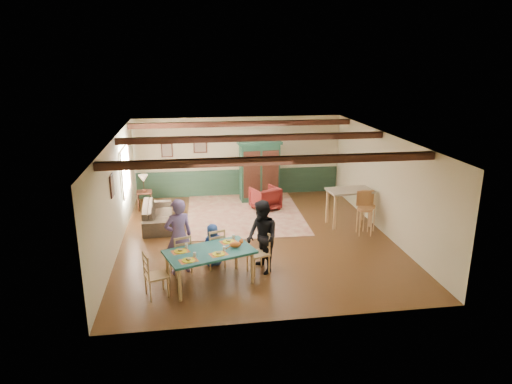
{
  "coord_description": "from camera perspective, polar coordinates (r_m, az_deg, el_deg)",
  "views": [
    {
      "loc": [
        -1.64,
        -11.17,
        4.63
      ],
      "look_at": [
        0.06,
        0.39,
        1.15
      ],
      "focal_mm": 32.0,
      "sensor_mm": 36.0,
      "label": 1
    }
  ],
  "objects": [
    {
      "name": "place_setting_near_center",
      "position": [
        9.41,
        -4.71,
        -7.49
      ],
      "size": [
        0.47,
        0.41,
        0.11
      ],
      "primitive_type": null,
      "rotation": [
        0.0,
        0.0,
        0.34
      ],
      "color": "yellow",
      "rests_on": "dining_table"
    },
    {
      "name": "dining_chair_far_right",
      "position": [
        10.46,
        -5.24,
        -6.9
      ],
      "size": [
        0.54,
        0.55,
        0.95
      ],
      "primitive_type": null,
      "rotation": [
        0.0,
        0.0,
        3.48
      ],
      "color": "tan",
      "rests_on": "floor"
    },
    {
      "name": "bar_stool_right",
      "position": [
        12.96,
        13.82,
        -2.3
      ],
      "size": [
        0.43,
        0.46,
        1.09
      ],
      "primitive_type": null,
      "rotation": [
        0.0,
        0.0,
        -0.11
      ],
      "color": "#A46F3F",
      "rests_on": "floor"
    },
    {
      "name": "place_setting_far_right",
      "position": [
        9.99,
        -3.45,
        -5.98
      ],
      "size": [
        0.47,
        0.41,
        0.11
      ],
      "primitive_type": null,
      "rotation": [
        0.0,
        0.0,
        0.34
      ],
      "color": "yellow",
      "rests_on": "dining_table"
    },
    {
      "name": "ceiling_beam_mid",
      "position": [
        11.86,
        -0.29,
        6.77
      ],
      "size": [
        6.95,
        0.16,
        0.16
      ],
      "primitive_type": "cube",
      "color": "black",
      "rests_on": "ceiling"
    },
    {
      "name": "picture_left_wall",
      "position": [
        11.11,
        -17.54,
        0.76
      ],
      "size": [
        0.04,
        0.42,
        0.52
      ],
      "primitive_type": null,
      "color": "tan",
      "rests_on": "wall_left"
    },
    {
      "name": "counter_table",
      "position": [
        13.21,
        11.55,
        -1.88
      ],
      "size": [
        1.31,
        0.83,
        1.05
      ],
      "primitive_type": null,
      "rotation": [
        0.0,
        0.0,
        0.08
      ],
      "color": "#B5A98C",
      "rests_on": "floor"
    },
    {
      "name": "armoire",
      "position": [
        15.06,
        0.44,
        2.62
      ],
      "size": [
        1.44,
        0.65,
        1.99
      ],
      "primitive_type": "cube",
      "rotation": [
        0.0,
        0.0,
        0.06
      ],
      "color": "#153626",
      "rests_on": "floor"
    },
    {
      "name": "dining_chair_end_right",
      "position": [
        10.16,
        0.26,
        -7.58
      ],
      "size": [
        0.55,
        0.54,
        0.95
      ],
      "primitive_type": null,
      "rotation": [
        0.0,
        0.0,
        -1.24
      ],
      "color": "tan",
      "rests_on": "floor"
    },
    {
      "name": "floor",
      "position": [
        12.2,
        -0.01,
        -5.72
      ],
      "size": [
        8.0,
        8.0,
        0.0
      ],
      "primitive_type": "plane",
      "color": "#492A14",
      "rests_on": "ground"
    },
    {
      "name": "person_child",
      "position": [
        10.52,
        -5.41,
        -6.61
      ],
      "size": [
        0.57,
        0.46,
        1.0
      ],
      "primitive_type": "imported",
      "rotation": [
        0.0,
        0.0,
        3.48
      ],
      "color": "#23448D",
      "rests_on": "floor"
    },
    {
      "name": "cat",
      "position": [
        9.69,
        -2.6,
        -6.5
      ],
      "size": [
        0.38,
        0.25,
        0.18
      ],
      "primitive_type": null,
      "rotation": [
        0.0,
        0.0,
        0.34
      ],
      "color": "orange",
      "rests_on": "dining_table"
    },
    {
      "name": "picture_back_b",
      "position": [
        15.45,
        -11.07,
        5.15
      ],
      "size": [
        0.38,
        0.04,
        0.48
      ],
      "primitive_type": null,
      "color": "tan",
      "rests_on": "wall_back"
    },
    {
      "name": "wall_right",
      "position": [
        12.73,
        15.79,
        1.01
      ],
      "size": [
        0.02,
        8.0,
        2.7
      ],
      "primitive_type": "cube",
      "color": "beige",
      "rests_on": "floor"
    },
    {
      "name": "ceiling",
      "position": [
        11.45,
        -0.01,
        6.88
      ],
      "size": [
        7.0,
        8.0,
        0.02
      ],
      "primitive_type": "cube",
      "color": "silver",
      "rests_on": "wall_back"
    },
    {
      "name": "dining_chair_far_left",
      "position": [
        10.22,
        -9.4,
        -7.66
      ],
      "size": [
        0.54,
        0.55,
        0.95
      ],
      "primitive_type": null,
      "rotation": [
        0.0,
        0.0,
        3.48
      ],
      "color": "tan",
      "rests_on": "floor"
    },
    {
      "name": "end_table",
      "position": [
        14.77,
        -13.72,
        -1.0
      ],
      "size": [
        0.51,
        0.51,
        0.58
      ],
      "primitive_type": null,
      "rotation": [
        0.0,
        0.0,
        0.09
      ],
      "color": "black",
      "rests_on": "floor"
    },
    {
      "name": "dining_chair_end_left",
      "position": [
        9.41,
        -12.37,
        -10.06
      ],
      "size": [
        0.55,
        0.54,
        0.95
      ],
      "primitive_type": null,
      "rotation": [
        0.0,
        0.0,
        1.91
      ],
      "color": "tan",
      "rests_on": "floor"
    },
    {
      "name": "wall_back",
      "position": [
        15.61,
        -2.15,
        4.44
      ],
      "size": [
        7.0,
        0.02,
        2.7
      ],
      "primitive_type": "cube",
      "color": "beige",
      "rests_on": "floor"
    },
    {
      "name": "window_left",
      "position": [
        13.36,
        -16.02,
        2.6
      ],
      "size": [
        0.06,
        1.6,
        1.3
      ],
      "primitive_type": null,
      "color": "white",
      "rests_on": "wall_left"
    },
    {
      "name": "table_lamp",
      "position": [
        14.61,
        -13.87,
        1.07
      ],
      "size": [
        0.32,
        0.32,
        0.53
      ],
      "primitive_type": null,
      "rotation": [
        0.0,
        0.0,
        -0.1
      ],
      "color": "#D3AE89",
      "rests_on": "end_table"
    },
    {
      "name": "armchair",
      "position": [
        14.31,
        1.17,
        -0.78
      ],
      "size": [
        1.02,
        1.03,
        0.72
      ],
      "primitive_type": "imported",
      "rotation": [
        0.0,
        0.0,
        -2.75
      ],
      "color": "#430D0F",
      "rests_on": "floor"
    },
    {
      "name": "wainscot_back",
      "position": [
        15.8,
        -2.11,
        1.23
      ],
      "size": [
        6.95,
        0.03,
        0.9
      ],
      "primitive_type": "cube",
      "color": "#203A2A",
      "rests_on": "floor"
    },
    {
      "name": "place_setting_near_left",
      "position": [
        9.2,
        -8.45,
        -8.19
      ],
      "size": [
        0.47,
        0.41,
        0.11
      ],
      "primitive_type": null,
      "rotation": [
        0.0,
        0.0,
        0.34
      ],
      "color": "yellow",
      "rests_on": "dining_table"
    },
    {
      "name": "ceiling_beam_back",
      "position": [
        14.41,
        -1.76,
        8.51
      ],
      "size": [
        6.95,
        0.16,
        0.16
      ],
      "primitive_type": "cube",
      "color": "black",
      "rests_on": "ceiling"
    },
    {
      "name": "sofa",
      "position": [
        13.3,
        -12.16,
        -2.78
      ],
      "size": [
        0.9,
        2.11,
        0.61
      ],
      "primitive_type": "imported",
      "rotation": [
        0.0,
        0.0,
        1.61
      ],
      "color": "#392F23",
      "rests_on": "floor"
    },
    {
      "name": "bar_stool_left",
      "position": [
        12.57,
        13.43,
        -2.67
      ],
      "size": [
        0.46,
        0.5,
        1.17
      ],
      "primitive_type": null,
      "rotation": [
        0.0,
        0.0,
        -0.12
      ],
      "color": "#A46F3F",
      "rests_on": "floor"
    },
    {
      "name": "dining_table",
      "position": [
        9.77,
        -5.77,
        -9.35
      ],
      "size": [
        2.02,
        1.53,
        0.75
      ],
      "primitive_type": null,
      "rotation": [
        0.0,
        0.0,
        0.34
      ],
      "color": "#1D5E5C",
      "rests_on": "floor"
    },
    {
      "name": "person_woman",
      "position": [
        10.06,
        0.77,
        -5.66
      ],
      "size": [
        0.85,
        0.96,
        1.64
      ],
      "primitive_type": "imported",
      "rotation": [
        0.0,
        0.0,
        -1.24
      ],
      "color": "black",
      "rests_on": "floor"
    },
    {
      "name": "area_rug",
      "position": [
        14.01,
        -1.45,
        -2.7
      ],
      "size": [
        3.56,
        4.18,
        0.01
      ],
      "primitive_type": "cube",
      "rotation": [
        0.0,
        0.0,
        -0.03
      ],
      "color": "beige",
      "rests_on": "floor"
    },
    {
      "name": "picture_back_a",
      "position": [
        15.4,
        -6.99,
        5.87
      ],
      "size": [
        0.45,
        0.04,
        0.55
      ],
      "primitive_type": null,
      "color": "tan",
      "rests_on": "wall_back"
    },
    {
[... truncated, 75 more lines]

